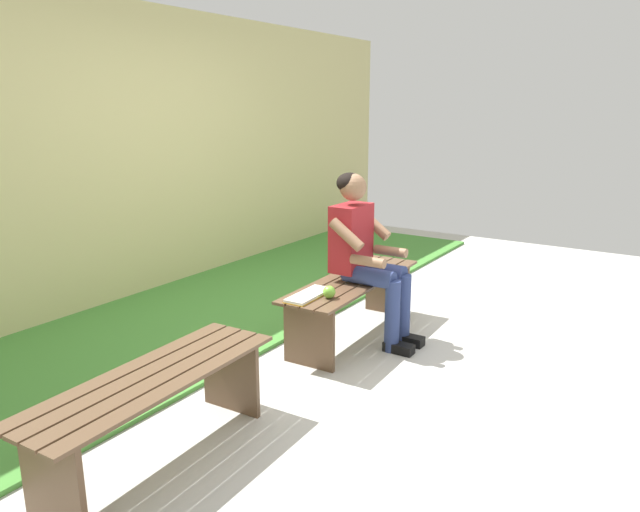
{
  "coord_description": "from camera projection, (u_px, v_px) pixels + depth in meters",
  "views": [
    {
      "loc": [
        3.78,
        2.16,
        1.76
      ],
      "look_at": [
        0.69,
        0.15,
        0.81
      ],
      "focal_mm": 33.53,
      "sensor_mm": 36.0,
      "label": 1
    }
  ],
  "objects": [
    {
      "name": "grass_strip",
      "position": [
        125.0,
        336.0,
        4.61
      ],
      "size": [
        9.0,
        2.17,
        0.03
      ],
      "primitive_type": "cube",
      "color": "#478C38",
      "rests_on": "ground"
    },
    {
      "name": "bench_far",
      "position": [
        154.0,
        397.0,
        2.96
      ],
      "size": [
        1.44,
        0.49,
        0.46
      ],
      "rotation": [
        0.0,
        0.0,
        0.04
      ],
      "color": "brown",
      "rests_on": "ground"
    },
    {
      "name": "ground_plane",
      "position": [
        419.0,
        432.0,
        3.33
      ],
      "size": [
        10.0,
        7.0,
        0.04
      ],
      "primitive_type": "cube",
      "color": "beige"
    },
    {
      "name": "person_seated",
      "position": [
        366.0,
        251.0,
        4.42
      ],
      "size": [
        0.5,
        0.69,
        1.27
      ],
      "color": "maroon",
      "rests_on": "ground"
    },
    {
      "name": "brick_wall",
      "position": [
        92.0,
        157.0,
        5.14
      ],
      "size": [
        9.5,
        0.24,
        2.63
      ],
      "primitive_type": "cube",
      "color": "#D1C684",
      "rests_on": "ground"
    },
    {
      "name": "book_open",
      "position": [
        309.0,
        295.0,
        4.12
      ],
      "size": [
        0.42,
        0.17,
        0.02
      ],
      "rotation": [
        0.0,
        0.0,
        0.04
      ],
      "color": "white",
      "rests_on": "bench_near"
    },
    {
      "name": "bench_near",
      "position": [
        353.0,
        294.0,
        4.56
      ],
      "size": [
        1.53,
        0.5,
        0.46
      ],
      "rotation": [
        0.0,
        0.0,
        0.04
      ],
      "color": "brown",
      "rests_on": "ground"
    },
    {
      "name": "apple",
      "position": [
        329.0,
        292.0,
        4.08
      ],
      "size": [
        0.09,
        0.09,
        0.09
      ],
      "primitive_type": "sphere",
      "color": "#72B738",
      "rests_on": "bench_near"
    }
  ]
}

